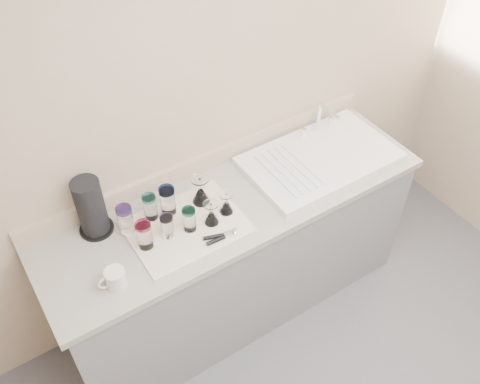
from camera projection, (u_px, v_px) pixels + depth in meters
room_envelope at (457, 291)px, 1.54m from camera, size 3.54×3.50×2.52m
counter_unit at (235, 255)px, 3.03m from camera, size 2.06×0.62×0.90m
sink_unit at (320, 158)px, 2.92m from camera, size 0.82×0.50×0.22m
dish_towel at (186, 226)px, 2.58m from camera, size 0.55×0.42×0.01m
tumbler_teal at (126, 219)px, 2.51m from camera, size 0.08×0.08×0.15m
tumbler_cyan at (150, 207)px, 2.57m from camera, size 0.07×0.07×0.14m
tumbler_purple at (168, 200)px, 2.59m from camera, size 0.08×0.08×0.16m
tumbler_magenta at (144, 235)px, 2.44m from camera, size 0.07×0.07×0.15m
tumbler_blue at (167, 226)px, 2.49m from camera, size 0.06×0.06×0.13m
tumbler_lavender at (189, 219)px, 2.52m from camera, size 0.07×0.07×0.13m
goblet_back_left at (201, 194)px, 2.66m from camera, size 0.09×0.09×0.16m
goblet_front_left at (211, 216)px, 2.57m from camera, size 0.07×0.07×0.13m
goblet_front_right at (226, 206)px, 2.62m from camera, size 0.07×0.07×0.12m
can_opener at (221, 237)px, 2.52m from camera, size 0.16×0.07×0.02m
white_mug at (115, 279)px, 2.31m from camera, size 0.13×0.10×0.09m
paper_towel_roll at (91, 208)px, 2.47m from camera, size 0.16×0.16×0.31m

